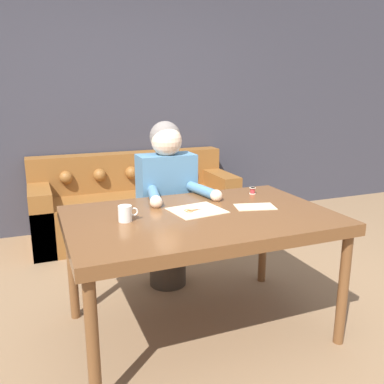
{
  "coord_description": "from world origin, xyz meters",
  "views": [
    {
      "loc": [
        -0.92,
        -2.07,
        1.47
      ],
      "look_at": [
        -0.02,
        0.18,
        0.86
      ],
      "focal_mm": 38.0,
      "sensor_mm": 36.0,
      "label": 1
    }
  ],
  "objects_px": {
    "dining_table": "(201,225)",
    "scissors": "(195,210)",
    "person": "(167,203)",
    "mug": "(125,213)",
    "couch": "(135,205)",
    "thread_spool": "(253,191)"
  },
  "relations": [
    {
      "from": "dining_table",
      "to": "person",
      "type": "height_order",
      "value": "person"
    },
    {
      "from": "couch",
      "to": "person",
      "type": "bearing_deg",
      "value": -92.37
    },
    {
      "from": "scissors",
      "to": "mug",
      "type": "xyz_separation_m",
      "value": [
        -0.43,
        -0.04,
        0.04
      ]
    },
    {
      "from": "person",
      "to": "thread_spool",
      "type": "relative_size",
      "value": 27.84
    },
    {
      "from": "dining_table",
      "to": "scissors",
      "type": "relative_size",
      "value": 7.35
    },
    {
      "from": "dining_table",
      "to": "scissors",
      "type": "bearing_deg",
      "value": 92.01
    },
    {
      "from": "couch",
      "to": "person",
      "type": "height_order",
      "value": "person"
    },
    {
      "from": "couch",
      "to": "mug",
      "type": "xyz_separation_m",
      "value": [
        -0.5,
        -1.83,
        0.5
      ]
    },
    {
      "from": "person",
      "to": "scissors",
      "type": "bearing_deg",
      "value": -91.3
    },
    {
      "from": "couch",
      "to": "thread_spool",
      "type": "bearing_deg",
      "value": -73.36
    },
    {
      "from": "dining_table",
      "to": "mug",
      "type": "distance_m",
      "value": 0.45
    },
    {
      "from": "person",
      "to": "mug",
      "type": "height_order",
      "value": "person"
    },
    {
      "from": "dining_table",
      "to": "person",
      "type": "distance_m",
      "value": 0.66
    },
    {
      "from": "person",
      "to": "thread_spool",
      "type": "height_order",
      "value": "person"
    },
    {
      "from": "person",
      "to": "scissors",
      "type": "relative_size",
      "value": 5.95
    },
    {
      "from": "person",
      "to": "scissors",
      "type": "distance_m",
      "value": 0.58
    },
    {
      "from": "person",
      "to": "mug",
      "type": "xyz_separation_m",
      "value": [
        -0.45,
        -0.62,
        0.15
      ]
    },
    {
      "from": "thread_spool",
      "to": "person",
      "type": "bearing_deg",
      "value": 146.29
    },
    {
      "from": "mug",
      "to": "couch",
      "type": "bearing_deg",
      "value": 74.83
    },
    {
      "from": "dining_table",
      "to": "scissors",
      "type": "distance_m",
      "value": 0.11
    },
    {
      "from": "scissors",
      "to": "dining_table",
      "type": "bearing_deg",
      "value": -87.99
    },
    {
      "from": "thread_spool",
      "to": "mug",
      "type": "bearing_deg",
      "value": -164.27
    }
  ]
}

